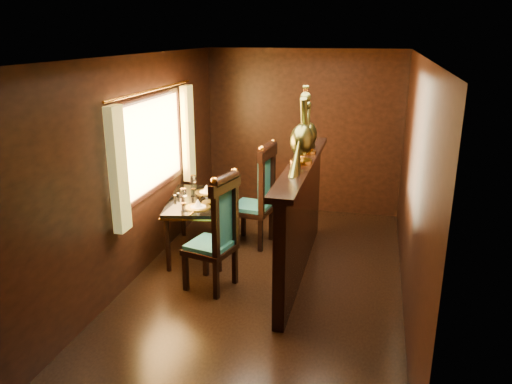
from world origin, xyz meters
TOP-DOWN VIEW (x-y plane):
  - ground at (0.00, 0.00)m, footprint 5.00×5.00m
  - room_shell at (-0.09, 0.02)m, footprint 3.04×5.04m
  - partition at (0.32, 0.30)m, footprint 0.26×2.70m
  - dining_table at (-1.02, 0.55)m, footprint 0.99×1.36m
  - chair_left at (-0.46, -0.32)m, footprint 0.59×0.61m
  - chair_right at (-0.30, 0.97)m, footprint 0.57×0.59m
  - peacock_left at (0.33, 0.19)m, footprint 0.26×0.69m
  - peacock_right at (0.33, 0.68)m, footprint 0.22×0.59m

SIDE VIEW (x-z plane):
  - ground at x=0.00m, z-range 0.00..0.00m
  - dining_table at x=-1.02m, z-range 0.19..1.12m
  - chair_left at x=-0.46m, z-range 0.03..1.39m
  - partition at x=0.32m, z-range 0.03..1.39m
  - chair_right at x=-0.30m, z-range 0.03..1.44m
  - room_shell at x=-0.09m, z-range 0.32..2.84m
  - peacock_right at x=0.33m, z-range 1.36..2.06m
  - peacock_left at x=0.33m, z-range 1.36..2.18m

